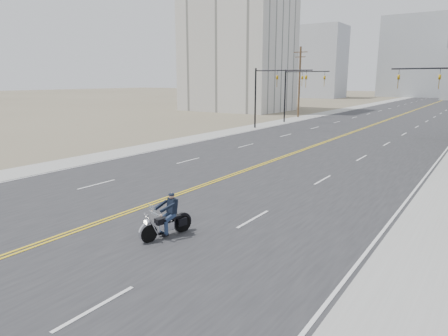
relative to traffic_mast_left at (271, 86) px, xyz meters
The scene contains 12 objects.
ground_plane 33.60m from the traffic_mast_left, 74.33° to the right, with size 400.00×400.00×0.00m, color #776D56.
road 39.36m from the traffic_mast_left, 76.71° to the left, with size 20.00×200.00×0.01m, color #303033.
sidewalk_left 38.40m from the traffic_mast_left, 93.80° to the left, with size 3.00×200.00×0.01m, color #A5A5A0.
traffic_mast_left is the anchor object (origin of this frame).
traffic_mast_right 17.95m from the traffic_mast_left, ahead, with size 7.10×0.26×7.00m.
traffic_mast_far 8.01m from the traffic_mast_left, 92.40° to the left, with size 6.10×0.26×7.00m.
utility_pole_left 16.39m from the traffic_mast_left, 102.42° to the left, with size 2.20×0.30×10.50m.
apartment_block 31.50m from the traffic_mast_left, 129.59° to the left, with size 18.00×14.00×30.00m, color silver.
haze_bldg_a 87.20m from the traffic_mast_left, 107.41° to the left, with size 14.00×12.00×22.00m, color #B7BCC6.
haze_bldg_d 108.34m from the traffic_mast_left, 91.60° to the left, with size 20.00×15.00×26.00m, color #ADB2B7.
haze_bldg_f 106.28m from the traffic_mast_left, 112.71° to the left, with size 12.00×12.00×16.00m, color #ADB2B7.
motorcyclist 33.99m from the traffic_mast_left, 68.71° to the right, with size 0.90×2.10×1.64m, color black, non-canonical shape.
Camera 1 is at (12.84, -9.72, 5.71)m, focal length 32.00 mm.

